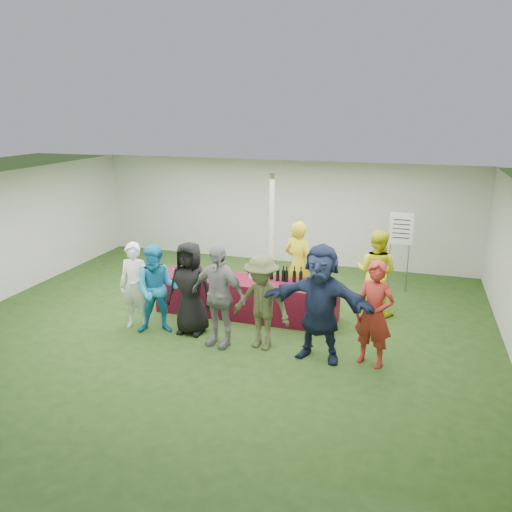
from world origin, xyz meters
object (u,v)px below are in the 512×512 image
(serving_table, at_px, (246,297))
(staff_pourer, at_px, (299,265))
(wine_list_sign, at_px, (401,235))
(customer_2, at_px, (190,288))
(customer_3, at_px, (218,296))
(customer_1, at_px, (157,289))
(customer_6, at_px, (374,314))
(dump_bucket, at_px, (323,287))
(staff_back, at_px, (376,272))
(customer_0, at_px, (135,286))
(customer_4, at_px, (261,303))
(customer_5, at_px, (320,303))

(serving_table, bearing_deg, staff_pourer, 37.15)
(wine_list_sign, relative_size, customer_2, 1.05)
(staff_pourer, relative_size, customer_3, 1.02)
(customer_1, relative_size, customer_6, 0.96)
(dump_bucket, xyz_separation_m, staff_back, (0.85, 1.14, 0.01))
(wine_list_sign, bearing_deg, dump_bucket, -116.28)
(dump_bucket, distance_m, customer_0, 3.47)
(serving_table, relative_size, customer_4, 2.17)
(serving_table, relative_size, customer_1, 2.17)
(customer_2, bearing_deg, customer_5, -7.04)
(customer_2, height_order, customer_5, customer_5)
(serving_table, xyz_separation_m, customer_1, (-1.30, -1.20, 0.45))
(serving_table, height_order, customer_0, customer_0)
(staff_pourer, xyz_separation_m, customer_1, (-2.19, -1.88, -0.09))
(customer_6, bearing_deg, customer_5, -158.13)
(customer_1, bearing_deg, staff_pourer, 20.78)
(wine_list_sign, bearing_deg, customer_0, -143.15)
(staff_pourer, relative_size, customer_1, 1.11)
(customer_3, bearing_deg, customer_5, 12.19)
(wine_list_sign, relative_size, customer_4, 1.09)
(serving_table, height_order, customer_5, customer_5)
(customer_1, height_order, customer_4, same)
(dump_bucket, height_order, customer_6, customer_6)
(customer_1, relative_size, customer_3, 0.92)
(customer_3, bearing_deg, customer_0, -174.69)
(customer_2, distance_m, customer_3, 0.73)
(dump_bucket, relative_size, customer_6, 0.15)
(dump_bucket, distance_m, wine_list_sign, 2.85)
(staff_back, bearing_deg, customer_6, 110.17)
(customer_4, bearing_deg, customer_1, -168.48)
(customer_1, bearing_deg, customer_0, 153.00)
(customer_3, height_order, customer_6, customer_3)
(staff_back, distance_m, customer_4, 2.77)
(dump_bucket, relative_size, wine_list_sign, 0.14)
(customer_2, bearing_deg, staff_pourer, 46.57)
(customer_5, bearing_deg, customer_6, 9.84)
(dump_bucket, xyz_separation_m, staff_pourer, (-0.66, 0.89, 0.08))
(staff_back, height_order, customer_6, customer_6)
(customer_1, height_order, customer_2, customer_2)
(dump_bucket, xyz_separation_m, customer_0, (-3.34, -0.92, -0.02))
(staff_back, xyz_separation_m, customer_6, (0.14, -2.20, 0.01))
(customer_3, bearing_deg, staff_pourer, 76.67)
(customer_4, height_order, customer_6, customer_6)
(staff_back, bearing_deg, customer_4, 68.11)
(dump_bucket, height_order, customer_2, customer_2)
(serving_table, xyz_separation_m, customer_4, (0.69, -1.25, 0.45))
(customer_0, bearing_deg, staff_back, 19.09)
(customer_0, distance_m, customer_6, 4.34)
(dump_bucket, height_order, staff_pourer, staff_pourer)
(dump_bucket, xyz_separation_m, customer_5, (0.14, -1.11, 0.13))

